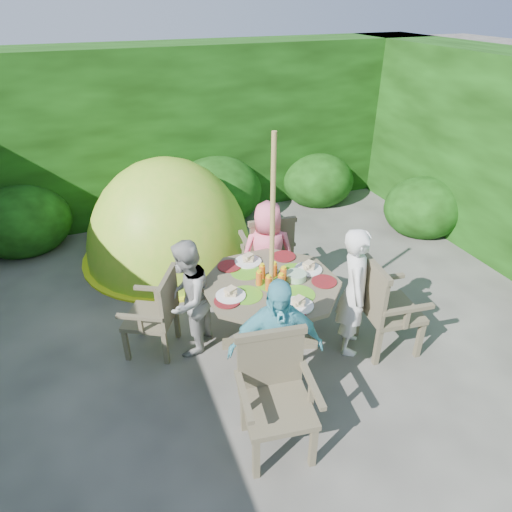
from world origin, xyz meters
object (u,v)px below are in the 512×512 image
object	(u,v)px
parasol_pole	(272,253)
child_right	(355,292)
garden_chair_right	(384,305)
child_left	(187,299)
garden_chair_left	(157,312)
patio_table	(271,293)
dome_tent	(172,254)
garden_chair_back	(268,250)
child_back	(268,255)
child_front	(276,350)
garden_chair_front	(275,393)

from	to	relation	value
parasol_pole	child_right	size ratio (longest dim) A/B	1.65
garden_chair_right	child_left	bearing A→B (deg)	76.29
garden_chair_left	child_left	size ratio (longest dim) A/B	0.70
patio_table	dome_tent	xyz separation A→B (m)	(-0.56, 2.21, -0.66)
garden_chair_right	garden_chair_back	distance (m)	1.55
child_right	child_left	xyz separation A→B (m)	(-1.50, 0.54, -0.06)
child_back	parasol_pole	bearing A→B (deg)	83.05
parasol_pole	child_front	distance (m)	0.91
garden_chair_left	garden_chair_front	xyz separation A→B (m)	(0.65, -1.39, 0.05)
child_left	garden_chair_left	bearing A→B (deg)	-73.96
child_left	child_front	world-z (taller)	child_front
patio_table	garden_chair_back	world-z (taller)	garden_chair_back
garden_chair_right	dome_tent	size ratio (longest dim) A/B	0.36
parasol_pole	patio_table	bearing A→B (deg)	-7.08
child_left	parasol_pole	bearing A→B (deg)	103.98
child_left	child_back	bearing A→B (deg)	148.98
parasol_pole	garden_chair_front	world-z (taller)	parasol_pole
garden_chair_front	child_left	world-z (taller)	child_left
garden_chair_back	dome_tent	xyz separation A→B (m)	(-0.94, 1.18, -0.50)
child_left	patio_table	bearing A→B (deg)	104.05
garden_chair_right	child_front	bearing A→B (deg)	112.32
garden_chair_front	child_left	bearing A→B (deg)	113.41
child_front	dome_tent	distance (m)	3.05
child_right	child_left	bearing A→B (deg)	98.93
garden_chair_front	dome_tent	world-z (taller)	dome_tent
garden_chair_right	child_left	distance (m)	1.90
patio_table	garden_chair_right	world-z (taller)	garden_chair_right
garden_chair_front	child_back	xyz separation A→B (m)	(0.66, 1.78, 0.11)
garden_chair_left	child_left	bearing A→B (deg)	100.43
patio_table	garden_chair_left	bearing A→B (deg)	160.74
child_back	dome_tent	xyz separation A→B (m)	(-0.82, 1.46, -0.62)
child_front	garden_chair_back	bearing A→B (deg)	81.97
parasol_pole	garden_chair_right	size ratio (longest dim) A/B	2.27
garden_chair_left	garden_chair_right	bearing A→B (deg)	98.15
parasol_pole	garden_chair_back	world-z (taller)	parasol_pole
garden_chair_front	child_back	bearing A→B (deg)	77.41
garden_chair_left	dome_tent	world-z (taller)	dome_tent
child_right	garden_chair_back	bearing A→B (deg)	44.29
child_back	child_right	bearing A→B (deg)	128.05
patio_table	child_front	xyz separation A→B (m)	(-0.28, -0.75, 0.01)
garden_chair_back	child_left	size ratio (longest dim) A/B	0.78
patio_table	garden_chair_right	xyz separation A→B (m)	(1.02, -0.39, -0.14)
garden_chair_back	child_front	world-z (taller)	child_front
garden_chair_right	garden_chair_back	xyz separation A→B (m)	(-0.63, 1.42, -0.02)
patio_table	garden_chair_front	xyz separation A→B (m)	(-0.39, -1.03, -0.15)
garden_chair_front	child_front	size ratio (longest dim) A/B	0.71
child_right	child_left	world-z (taller)	child_right
garden_chair_left	child_front	world-z (taller)	child_front
parasol_pole	child_left	xyz separation A→B (m)	(-0.75, 0.27, -0.50)
dome_tent	child_right	bearing A→B (deg)	-72.34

